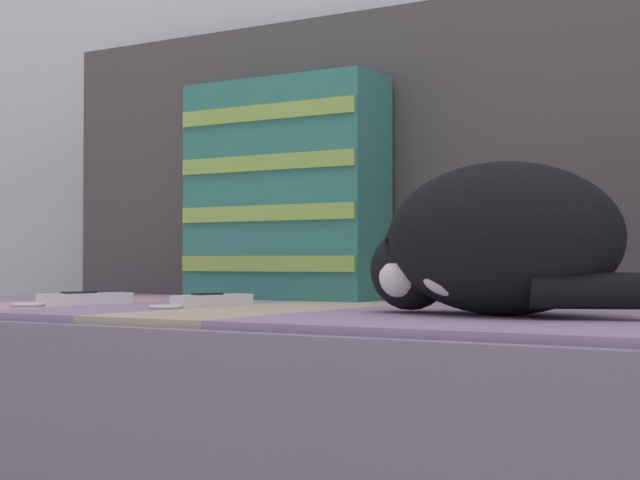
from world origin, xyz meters
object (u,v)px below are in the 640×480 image
(sleeping_cat, at_px, (491,243))
(game_remote_far, at_px, (81,299))
(throw_pillow_striped, at_px, (285,190))
(couch, at_px, (491,446))
(game_remote_near, at_px, (209,301))

(sleeping_cat, xyz_separation_m, game_remote_far, (-0.67, -0.05, -0.08))
(throw_pillow_striped, relative_size, game_remote_far, 1.96)
(couch, relative_size, game_remote_far, 10.64)
(couch, xyz_separation_m, game_remote_far, (-0.63, -0.15, 0.20))
(throw_pillow_striped, bearing_deg, game_remote_near, -78.05)
(couch, distance_m, sleeping_cat, 0.30)
(throw_pillow_striped, relative_size, sleeping_cat, 1.03)
(throw_pillow_striped, xyz_separation_m, game_remote_near, (0.07, -0.31, -0.19))
(sleeping_cat, bearing_deg, game_remote_near, 179.70)
(game_remote_near, bearing_deg, couch, 14.21)
(sleeping_cat, distance_m, game_remote_far, 0.68)
(sleeping_cat, relative_size, game_remote_far, 1.90)
(sleeping_cat, relative_size, game_remote_near, 2.06)
(throw_pillow_striped, distance_m, sleeping_cat, 0.62)
(game_remote_near, height_order, game_remote_far, same)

